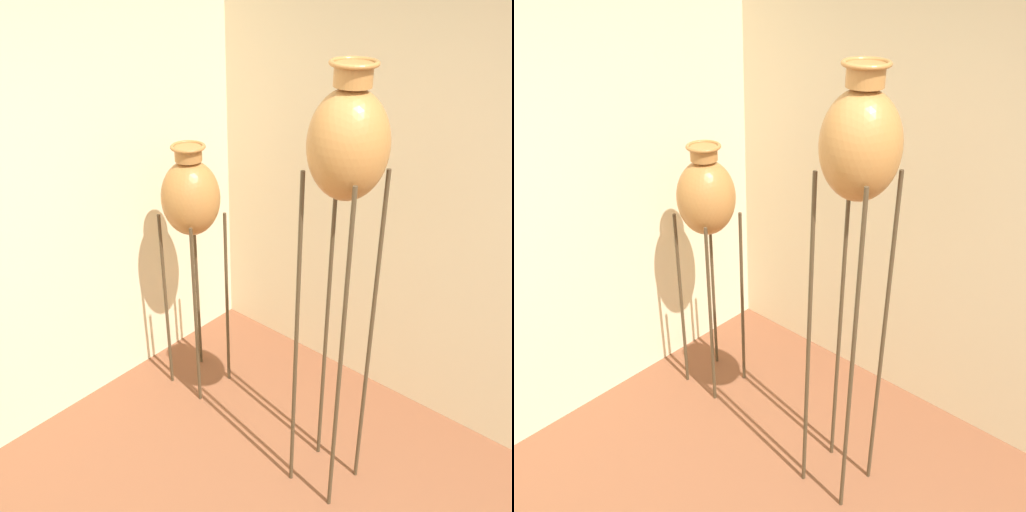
{
  "view_description": "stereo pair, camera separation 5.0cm",
  "coord_description": "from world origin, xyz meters",
  "views": [
    {
      "loc": [
        -0.65,
        -0.57,
        2.61
      ],
      "look_at": [
        1.38,
        1.22,
        1.15
      ],
      "focal_mm": 42.0,
      "sensor_mm": 36.0,
      "label": 1
    },
    {
      "loc": [
        -0.62,
        -0.61,
        2.61
      ],
      "look_at": [
        1.38,
        1.22,
        1.15
      ],
      "focal_mm": 42.0,
      "sensor_mm": 36.0,
      "label": 2
    }
  ],
  "objects": [
    {
      "name": "vase_stand_medium",
      "position": [
        1.44,
        1.76,
        1.29
      ],
      "size": [
        0.33,
        0.33,
        1.61
      ],
      "color": "#473823",
      "rests_on": "ground_plane"
    },
    {
      "name": "vase_stand_tall",
      "position": [
        1.32,
        0.67,
        1.83
      ],
      "size": [
        0.33,
        0.33,
        2.19
      ],
      "color": "#473823",
      "rests_on": "ground_plane"
    }
  ]
}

